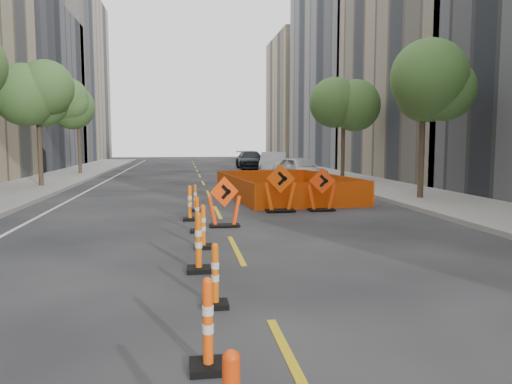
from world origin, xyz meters
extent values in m
plane|color=black|center=(0.00, 0.00, 0.00)|extent=(140.00, 140.00, 0.00)
cube|color=gray|center=(9.00, 12.00, 0.07)|extent=(4.00, 90.00, 0.15)
cube|color=gray|center=(-17.00, 55.60, 10.00)|extent=(12.00, 20.00, 20.00)
cube|color=gray|center=(17.00, 23.80, 7.00)|extent=(12.00, 16.00, 14.00)
cube|color=gray|center=(17.00, 40.20, 10.00)|extent=(12.00, 18.00, 20.00)
cube|color=tan|center=(17.00, 58.60, 8.00)|extent=(12.00, 14.00, 16.00)
cylinder|color=#382B1E|center=(-8.40, 20.00, 1.57)|extent=(0.24, 0.24, 3.15)
sphere|color=#3A6129|center=(-8.40, 20.00, 4.55)|extent=(2.80, 2.80, 2.80)
cylinder|color=#382B1E|center=(-8.40, 30.00, 1.57)|extent=(0.24, 0.24, 3.15)
sphere|color=#3A6129|center=(-8.40, 30.00, 4.55)|extent=(2.80, 2.80, 2.80)
cylinder|color=#382B1E|center=(8.40, 12.00, 1.57)|extent=(0.24, 0.24, 3.15)
sphere|color=#3A6129|center=(8.40, 12.00, 4.55)|extent=(2.80, 2.80, 2.80)
cylinder|color=#382B1E|center=(8.40, 22.00, 1.57)|extent=(0.24, 0.24, 3.15)
sphere|color=#3A6129|center=(8.40, 22.00, 4.55)|extent=(2.80, 2.80, 2.80)
imported|color=silver|center=(5.79, 22.20, 0.76)|extent=(2.99, 4.77, 1.52)
imported|color=#A5A6AA|center=(5.18, 27.53, 0.83)|extent=(2.84, 5.28, 1.65)
imported|color=black|center=(4.73, 36.30, 0.78)|extent=(2.27, 5.40, 1.56)
camera|label=1|loc=(-1.16, -7.00, 2.45)|focal=35.00mm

